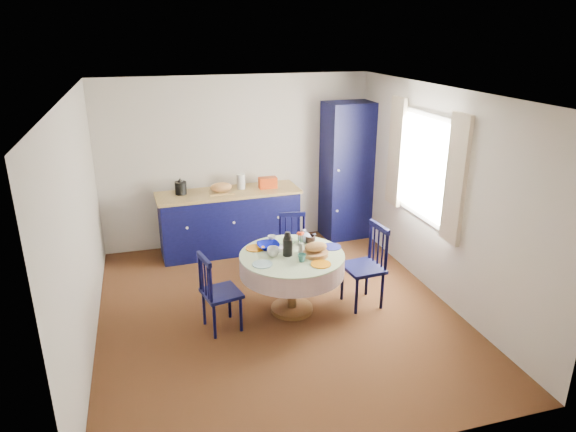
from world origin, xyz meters
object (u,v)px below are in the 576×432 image
at_px(kitchen_counter, 230,220).
at_px(mug_c, 310,240).
at_px(dining_table, 293,264).
at_px(mug_d, 272,239).
at_px(chair_right, 366,265).
at_px(mug_a, 273,252).
at_px(cobalt_bowl, 268,246).
at_px(pantry_cabinet, 348,171).
at_px(mug_b, 302,258).
at_px(chair_far, 293,246).
at_px(chair_left, 218,292).

height_order(kitchen_counter, mug_c, kitchen_counter).
distance_m(dining_table, mug_d, 0.44).
height_order(dining_table, chair_right, dining_table).
distance_m(mug_a, cobalt_bowl, 0.22).
bearing_deg(pantry_cabinet, kitchen_counter, 178.87).
height_order(pantry_cabinet, mug_b, pantry_cabinet).
height_order(mug_a, cobalt_bowl, mug_a).
bearing_deg(chair_right, mug_b, -86.10).
height_order(pantry_cabinet, chair_far, pantry_cabinet).
height_order(chair_far, chair_right, chair_right).
bearing_deg(dining_table, chair_far, 73.32).
distance_m(kitchen_counter, cobalt_bowl, 1.72).
bearing_deg(cobalt_bowl, chair_left, -149.63).
height_order(mug_c, cobalt_bowl, mug_c).
bearing_deg(chair_left, kitchen_counter, -25.86).
bearing_deg(pantry_cabinet, mug_a, -134.48).
bearing_deg(mug_a, chair_far, 60.12).
distance_m(mug_a, mug_c, 0.55).
height_order(kitchen_counter, chair_right, kitchen_counter).
distance_m(mug_b, mug_c, 0.51).
height_order(mug_a, mug_d, mug_a).
xyz_separation_m(dining_table, mug_a, (-0.22, 0.01, 0.17)).
relative_size(dining_table, mug_a, 9.04).
bearing_deg(dining_table, kitchen_counter, 101.49).
relative_size(mug_a, mug_d, 1.38).
distance_m(chair_far, cobalt_bowl, 0.83).
distance_m(kitchen_counter, pantry_cabinet, 1.96).
bearing_deg(pantry_cabinet, cobalt_bowl, -137.82).
height_order(kitchen_counter, chair_left, kitchen_counter).
height_order(chair_left, cobalt_bowl, chair_left).
relative_size(kitchen_counter, chair_right, 2.09).
height_order(kitchen_counter, dining_table, kitchen_counter).
height_order(kitchen_counter, mug_b, kitchen_counter).
xyz_separation_m(chair_right, mug_a, (-1.10, 0.09, 0.27)).
height_order(dining_table, mug_c, dining_table).
relative_size(chair_far, mug_a, 6.44).
xyz_separation_m(dining_table, chair_left, (-0.88, -0.15, -0.15)).
height_order(mug_b, mug_c, mug_c).
distance_m(pantry_cabinet, mug_b, 2.67).
relative_size(kitchen_counter, chair_left, 2.32).
relative_size(dining_table, chair_left, 1.35).
relative_size(mug_b, cobalt_bowl, 0.36).
bearing_deg(chair_right, dining_table, -100.39).
xyz_separation_m(mug_a, cobalt_bowl, (-0.00, 0.22, -0.02)).
bearing_deg(pantry_cabinet, dining_table, -130.39).
distance_m(kitchen_counter, chair_far, 1.26).
relative_size(dining_table, chair_far, 1.40).
bearing_deg(mug_b, mug_a, 139.56).
height_order(kitchen_counter, pantry_cabinet, pantry_cabinet).
xyz_separation_m(chair_left, chair_far, (1.13, 0.99, -0.02)).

